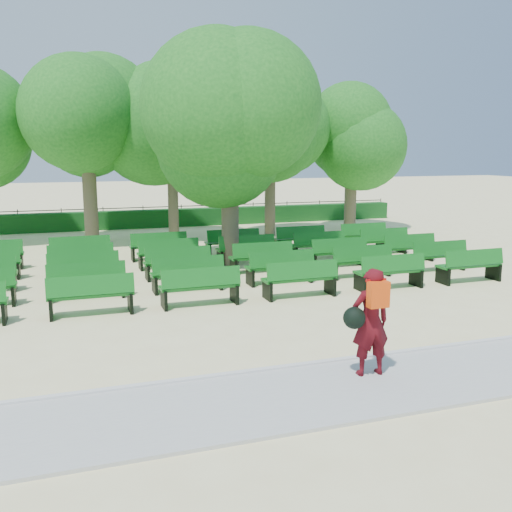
{
  "coord_description": "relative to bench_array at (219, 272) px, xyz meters",
  "views": [
    {
      "loc": [
        -4.95,
        -15.24,
        3.89
      ],
      "look_at": [
        -0.09,
        -1.0,
        1.1
      ],
      "focal_mm": 40.0,
      "sensor_mm": 36.0,
      "label": 1
    }
  ],
  "objects": [
    {
      "name": "paving",
      "position": [
        0.36,
        -9.22,
        -0.07
      ],
      "size": [
        30.0,
        2.2,
        0.06
      ],
      "primitive_type": "cube",
      "color": "#B5B5B0",
      "rests_on": "ground"
    },
    {
      "name": "hedge",
      "position": [
        0.36,
        12.18,
        0.35
      ],
      "size": [
        26.0,
        0.7,
        0.9
      ],
      "primitive_type": "cube",
      "color": "#134C19",
      "rests_on": "ground"
    },
    {
      "name": "person",
      "position": [
        0.26,
        -8.83,
        0.93
      ],
      "size": [
        0.89,
        0.54,
        1.88
      ],
      "rotation": [
        0.0,
        0.0,
        3.09
      ],
      "color": "#4D0B11",
      "rests_on": "ground"
    },
    {
      "name": "tree_line",
      "position": [
        0.36,
        8.18,
        -0.1
      ],
      "size": [
        21.8,
        6.8,
        7.04
      ],
      "primitive_type": null,
      "color": "#237320",
      "rests_on": "ground"
    },
    {
      "name": "curb",
      "position": [
        0.36,
        -8.07,
        -0.05
      ],
      "size": [
        30.0,
        0.12,
        0.1
      ],
      "primitive_type": "cube",
      "color": "silver",
      "rests_on": "ground"
    },
    {
      "name": "bench_array",
      "position": [
        0.0,
        0.0,
        0.0
      ],
      "size": [
        2.05,
        0.78,
        1.27
      ],
      "rotation": [
        0.0,
        0.0,
        0.08
      ],
      "color": "#11651A",
      "rests_on": "ground"
    },
    {
      "name": "tree_among",
      "position": [
        0.82,
        1.55,
        4.44
      ],
      "size": [
        4.88,
        4.88,
        6.77
      ],
      "color": "brown",
      "rests_on": "ground"
    },
    {
      "name": "fence",
      "position": [
        0.36,
        12.58,
        -0.1
      ],
      "size": [
        26.0,
        0.1,
        1.02
      ],
      "primitive_type": null,
      "color": "black",
      "rests_on": "ground"
    },
    {
      "name": "ground",
      "position": [
        0.36,
        -1.82,
        -0.1
      ],
      "size": [
        120.0,
        120.0,
        0.0
      ],
      "primitive_type": "plane",
      "color": "#F4E6A2"
    }
  ]
}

